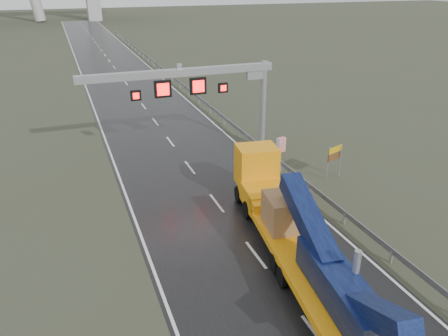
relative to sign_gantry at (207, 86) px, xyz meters
name	(u,v)px	position (x,y,z in m)	size (l,w,h in m)	color
ground	(293,305)	(-2.10, -17.99, -5.61)	(400.00, 400.00, 0.00)	#353A28
road	(134,94)	(-2.10, 22.01, -5.60)	(11.00, 200.00, 0.02)	black
guardrail	(207,104)	(4.00, 12.01, -4.91)	(0.20, 140.00, 1.40)	slate
sign_gantry	(207,86)	(0.00, 0.00, 0.00)	(14.90, 1.20, 7.42)	#A5A4A0
heavy_haul_truck	(295,230)	(-0.43, -14.87, -3.92)	(5.17, 18.82, 4.38)	orange
exit_sign_pair	(335,156)	(6.90, -7.40, -3.87)	(1.38, 0.56, 2.49)	#989BA0
striped_barrier	(281,145)	(5.88, -1.41, -5.02)	(0.71, 0.38, 1.19)	red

